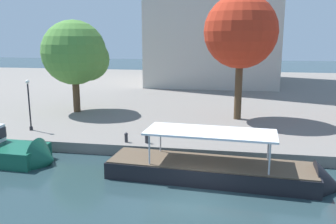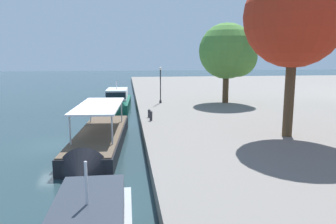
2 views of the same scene
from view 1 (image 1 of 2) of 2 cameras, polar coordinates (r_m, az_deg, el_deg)
ground_plane at (r=19.08m, az=4.01°, el=-14.03°), size 220.00×220.00×0.00m
dock_promenade at (r=51.39m, az=8.00°, el=3.05°), size 120.00×55.00×0.80m
tour_boat_1 at (r=21.68m, az=9.17°, el=-9.80°), size 13.53×3.90×4.09m
mooring_bollard_0 at (r=26.15m, az=-6.68°, el=-3.97°), size 0.26×0.26×0.73m
mooring_bollard_1 at (r=25.81m, az=-3.43°, el=-4.01°), size 0.26×0.26×0.83m
lamp_post at (r=30.93m, az=-21.23°, el=1.24°), size 0.32×0.32×4.14m
tree_0 at (r=36.90m, az=-14.48°, el=8.98°), size 6.35×6.33×9.10m
tree_2 at (r=32.98m, az=11.25°, el=12.87°), size 6.56×6.56×11.22m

